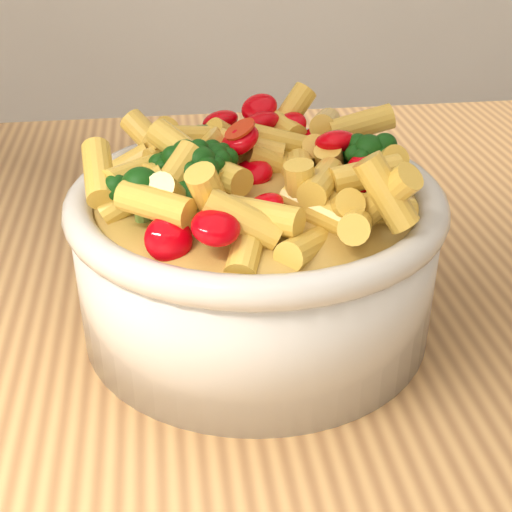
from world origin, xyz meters
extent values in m
cube|color=tan|center=(0.00, 0.00, 0.88)|extent=(1.20, 0.80, 0.04)
cylinder|color=silver|center=(0.09, -0.03, 0.94)|extent=(0.22, 0.22, 0.09)
ellipsoid|color=silver|center=(0.09, -0.03, 0.92)|extent=(0.20, 0.20, 0.03)
torus|color=silver|center=(0.09, -0.03, 0.99)|extent=(0.23, 0.23, 0.02)
ellipsoid|color=#E4BE4D|center=(0.09, -0.03, 0.99)|extent=(0.20, 0.20, 0.02)
camera|label=1|loc=(0.04, -0.41, 1.17)|focal=50.00mm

